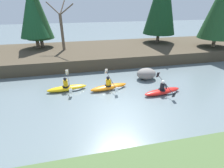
{
  "coord_description": "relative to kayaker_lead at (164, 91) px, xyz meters",
  "views": [
    {
      "loc": [
        -2.22,
        -8.11,
        5.74
      ],
      "look_at": [
        0.1,
        2.44,
        0.55
      ],
      "focal_mm": 28.0,
      "sensor_mm": 36.0,
      "label": 1
    }
  ],
  "objects": [
    {
      "name": "riverbank_far",
      "position": [
        -3.46,
        9.08,
        0.34
      ],
      "size": [
        44.0,
        8.02,
        1.08
      ],
      "color": "#473D2D",
      "rests_on": "ground"
    },
    {
      "name": "conifer_tree_mid_left",
      "position": [
        -9.07,
        10.95,
        4.49
      ],
      "size": [
        2.81,
        2.81,
        6.3
      ],
      "color": "brown",
      "rests_on": "riverbank_far"
    },
    {
      "name": "kayaker_lead",
      "position": [
        0.0,
        0.0,
        0.0
      ],
      "size": [
        2.8,
        2.07,
        1.2
      ],
      "rotation": [
        0.0,
        0.0,
        0.15
      ],
      "color": "red",
      "rests_on": "ground"
    },
    {
      "name": "bare_tree_mid_downstream",
      "position": [
        -6.68,
        9.23,
        3.11
      ],
      "size": [
        2.64,
        2.61,
        4.71
      ],
      "color": "brown",
      "rests_on": "riverbank_far"
    },
    {
      "name": "conifer_tree_left",
      "position": [
        -9.45,
        10.6,
        4.32
      ],
      "size": [
        3.03,
        3.03,
        5.73
      ],
      "color": "brown",
      "rests_on": "riverbank_far"
    },
    {
      "name": "conifer_tree_mid_right",
      "position": [
        9.45,
        7.0,
        5.21
      ],
      "size": [
        3.78,
        3.78,
        7.71
      ],
      "color": "#7A664C",
      "rests_on": "riverbank_far"
    },
    {
      "name": "kayaker_trailing",
      "position": [
        -6.32,
        1.88,
        0.0
      ],
      "size": [
        2.79,
        2.07,
        1.2
      ],
      "rotation": [
        0.0,
        0.0,
        0.1
      ],
      "color": "yellow",
      "rests_on": "ground"
    },
    {
      "name": "ground_plane",
      "position": [
        -3.46,
        -1.35,
        -0.2
      ],
      "size": [
        90.0,
        90.0,
        0.0
      ],
      "primitive_type": "plane",
      "color": "slate"
    },
    {
      "name": "kayaker_middle",
      "position": [
        -3.41,
        1.44,
        0.0
      ],
      "size": [
        2.79,
        2.06,
        1.2
      ],
      "rotation": [
        0.0,
        0.0,
        0.19
      ],
      "color": "orange",
      "rests_on": "ground"
    },
    {
      "name": "boulder_midstream",
      "position": [
        -0.22,
        2.58,
        0.24
      ],
      "size": [
        1.56,
        1.22,
        0.88
      ],
      "color": "gray",
      "rests_on": "ground"
    }
  ]
}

